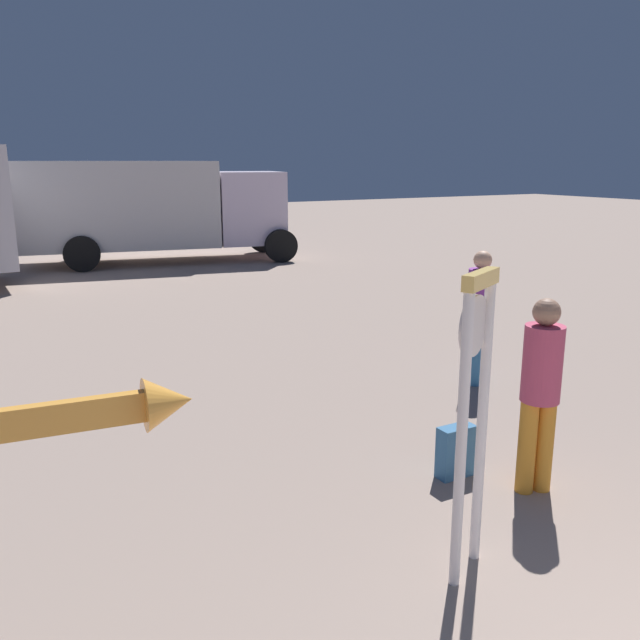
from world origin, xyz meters
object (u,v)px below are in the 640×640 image
person_near_clock (541,386)px  backpack (455,452)px  standing_clock (473,394)px  person_distant (480,311)px  box_truck_far (152,206)px  arrow_sign (47,487)px

person_near_clock → backpack: bearing=127.5°
standing_clock → person_distant: 4.03m
standing_clock → backpack: bearing=52.2°
standing_clock → box_truck_far: (2.01, 14.98, 0.25)m
arrow_sign → standing_clock: bearing=2.4°
arrow_sign → backpack: 3.79m
backpack → box_truck_far: 13.98m
standing_clock → backpack: size_ratio=4.42×
person_near_clock → box_truck_far: box_truck_far is taller
standing_clock → box_truck_far: size_ratio=0.28×
backpack → person_distant: bearing=43.8°
person_near_clock → backpack: 0.97m
standing_clock → person_distant: bearing=46.7°
standing_clock → arrow_sign: size_ratio=1.03×
arrow_sign → person_distant: size_ratio=1.20×
person_distant → person_near_clock: bearing=-122.4°
arrow_sign → box_truck_far: 15.76m
person_near_clock → person_distant: (1.49, 2.35, 0.00)m
standing_clock → person_near_clock: bearing=24.5°
backpack → person_near_clock: bearing=-52.5°
person_near_clock → box_truck_far: bearing=87.0°
person_near_clock → person_distant: size_ratio=1.00×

